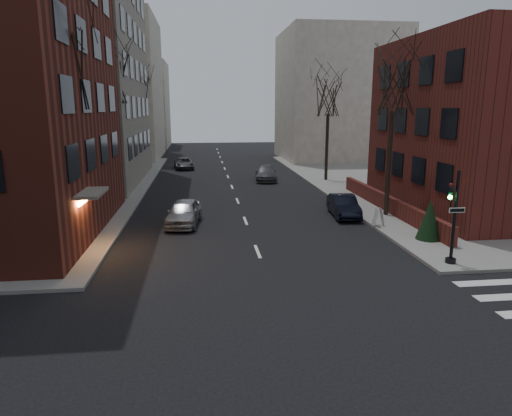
{
  "coord_description": "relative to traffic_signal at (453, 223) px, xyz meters",
  "views": [
    {
      "loc": [
        -2.53,
        -8.51,
        6.71
      ],
      "look_at": [
        -0.01,
        12.52,
        2.0
      ],
      "focal_mm": 32.0,
      "sensor_mm": 36.0,
      "label": 1
    }
  ],
  "objects": [
    {
      "name": "building_distant_ra",
      "position": [
        7.06,
        41.01,
        6.09
      ],
      "size": [
        14.0,
        14.0,
        16.0
      ],
      "primitive_type": "cube",
      "color": "beige",
      "rests_on": "ground"
    },
    {
      "name": "building_distant_lb",
      "position": [
        -20.94,
        63.01,
        5.09
      ],
      "size": [
        10.0,
        12.0,
        14.0
      ],
      "primitive_type": "cube",
      "color": "beige",
      "rests_on": "ground"
    },
    {
      "name": "car_lane_far",
      "position": [
        -12.43,
        33.31,
        -1.3
      ],
      "size": [
        2.44,
        4.55,
        1.22
      ],
      "primitive_type": "imported",
      "rotation": [
        0.0,
        0.0,
        0.1
      ],
      "color": "#434449",
      "rests_on": "ground"
    },
    {
      "name": "traffic_signal",
      "position": [
        0.0,
        0.0,
        0.0
      ],
      "size": [
        0.76,
        0.44,
        4.0
      ],
      "color": "black",
      "rests_on": "sidewalk_far_right"
    },
    {
      "name": "evergreen_shrub",
      "position": [
        0.84,
        3.52,
        -0.72
      ],
      "size": [
        1.33,
        1.33,
        2.07
      ],
      "primitive_type": "cone",
      "rotation": [
        0.0,
        0.0,
        0.08
      ],
      "color": "#15311D",
      "rests_on": "sidewalk_far_right"
    },
    {
      "name": "car_lane_gray",
      "position": [
        -4.56,
        24.13,
        -1.23
      ],
      "size": [
        2.38,
        4.87,
        1.36
      ],
      "primitive_type": "imported",
      "rotation": [
        0.0,
        0.0,
        -0.1
      ],
      "color": "#45454A",
      "rests_on": "ground"
    },
    {
      "name": "building_right_brick",
      "position": [
        8.56,
        10.01,
        3.59
      ],
      "size": [
        12.0,
        14.0,
        11.0
      ],
      "primitive_type": "cube",
      "color": "#5A1F1A",
      "rests_on": "ground"
    },
    {
      "name": "building_distant_la",
      "position": [
        -22.94,
        46.01,
        7.09
      ],
      "size": [
        14.0,
        16.0,
        18.0
      ],
      "primitive_type": "cube",
      "color": "beige",
      "rests_on": "ground"
    },
    {
      "name": "sandwich_board",
      "position": [
        -0.64,
        6.44,
        -1.26
      ],
      "size": [
        0.51,
        0.67,
        0.99
      ],
      "primitive_type": "cube",
      "rotation": [
        0.0,
        0.0,
        -0.12
      ],
      "color": "silver",
      "rests_on": "sidewalk_far_right"
    },
    {
      "name": "tree_left_a",
      "position": [
        -16.74,
        5.01,
        6.56
      ],
      "size": [
        4.18,
        4.18,
        10.26
      ],
      "color": "#2D231C",
      "rests_on": "sidewalk_far_left"
    },
    {
      "name": "tree_left_c",
      "position": [
        -16.74,
        31.01,
        6.12
      ],
      "size": [
        3.96,
        3.96,
        9.72
      ],
      "color": "#2D231C",
      "rests_on": "sidewalk_far_left"
    },
    {
      "name": "streetlamp_far",
      "position": [
        -16.14,
        33.01,
        2.33
      ],
      "size": [
        0.36,
        0.36,
        6.28
      ],
      "color": "black",
      "rests_on": "sidewalk_far_left"
    },
    {
      "name": "car_lane_silver",
      "position": [
        -11.58,
        8.48,
        -1.17
      ],
      "size": [
        2.27,
        4.5,
        1.47
      ],
      "primitive_type": "imported",
      "rotation": [
        0.0,
        0.0,
        -0.13
      ],
      "color": "gray",
      "rests_on": "ground"
    },
    {
      "name": "tree_right_b",
      "position": [
        0.86,
        23.01,
        5.68
      ],
      "size": [
        3.74,
        3.74,
        9.18
      ],
      "color": "#2D231C",
      "rests_on": "sidewalk_far_right"
    },
    {
      "name": "parked_sedan",
      "position": [
        -1.74,
        9.42,
        -1.23
      ],
      "size": [
        1.78,
        4.2,
        1.35
      ],
      "primitive_type": "imported",
      "rotation": [
        0.0,
        0.0,
        -0.09
      ],
      "color": "black",
      "rests_on": "ground"
    },
    {
      "name": "streetlamp_near",
      "position": [
        -16.14,
        13.01,
        2.33
      ],
      "size": [
        0.36,
        0.36,
        6.28
      ],
      "color": "black",
      "rests_on": "sidewalk_far_left"
    },
    {
      "name": "building_left_tan",
      "position": [
        -24.94,
        25.01,
        12.09
      ],
      "size": [
        18.0,
        18.0,
        28.0
      ],
      "primitive_type": "cube",
      "color": "gray",
      "rests_on": "ground"
    },
    {
      "name": "tree_left_b",
      "position": [
        -16.74,
        17.01,
        7.0
      ],
      "size": [
        4.4,
        4.4,
        10.8
      ],
      "color": "#2D231C",
      "rests_on": "sidewalk_far_left"
    },
    {
      "name": "low_wall_right",
      "position": [
        1.36,
        10.01,
        -1.26
      ],
      "size": [
        0.35,
        16.0,
        1.0
      ],
      "primitive_type": "cube",
      "color": "#5A1F1A",
      "rests_on": "sidewalk_far_right"
    },
    {
      "name": "tree_right_a",
      "position": [
        0.86,
        9.01,
        6.12
      ],
      "size": [
        3.96,
        3.96,
        9.72
      ],
      "color": "#2D231C",
      "rests_on": "sidewalk_far_right"
    }
  ]
}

